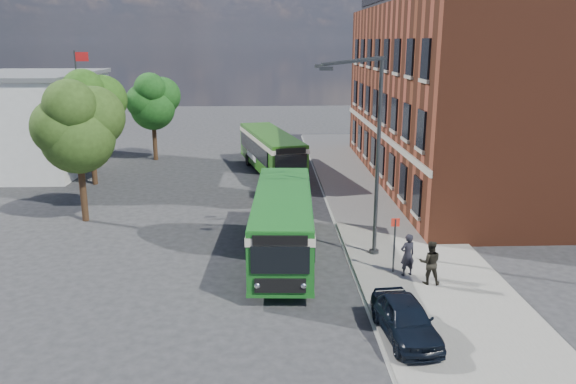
{
  "coord_description": "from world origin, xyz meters",
  "views": [
    {
      "loc": [
        0.29,
        -26.12,
        9.63
      ],
      "look_at": [
        1.35,
        1.36,
        2.2
      ],
      "focal_mm": 35.0,
      "sensor_mm": 36.0,
      "label": 1
    }
  ],
  "objects_px": {
    "parked_car": "(406,319)",
    "bus_rear": "(271,149)",
    "street_lamp": "(370,154)",
    "bus_front": "(283,219)"
  },
  "relations": [
    {
      "from": "street_lamp",
      "to": "bus_front",
      "type": "height_order",
      "value": "street_lamp"
    },
    {
      "from": "street_lamp",
      "to": "parked_car",
      "type": "distance_m",
      "value": 8.57
    },
    {
      "from": "parked_car",
      "to": "bus_rear",
      "type": "bearing_deg",
      "value": 93.81
    },
    {
      "from": "bus_rear",
      "to": "parked_car",
      "type": "height_order",
      "value": "bus_rear"
    },
    {
      "from": "street_lamp",
      "to": "bus_rear",
      "type": "height_order",
      "value": "street_lamp"
    },
    {
      "from": "street_lamp",
      "to": "bus_front",
      "type": "bearing_deg",
      "value": 178.54
    },
    {
      "from": "parked_car",
      "to": "street_lamp",
      "type": "bearing_deg",
      "value": 83.93
    },
    {
      "from": "bus_front",
      "to": "parked_car",
      "type": "distance_m",
      "value": 8.63
    },
    {
      "from": "street_lamp",
      "to": "parked_car",
      "type": "bearing_deg",
      "value": -90.28
    },
    {
      "from": "street_lamp",
      "to": "bus_front",
      "type": "distance_m",
      "value": 4.85
    }
  ]
}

